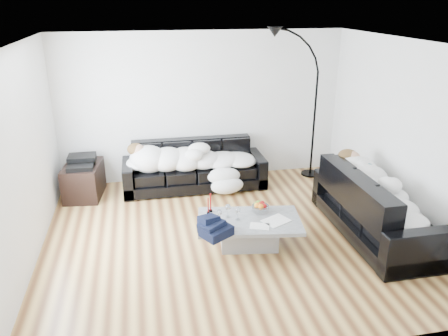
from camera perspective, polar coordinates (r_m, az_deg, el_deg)
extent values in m
plane|color=brown|center=(6.16, 0.55, -8.82)|extent=(5.00, 5.00, 0.00)
cube|color=silver|center=(7.75, -2.84, 7.93)|extent=(5.00, 0.02, 2.60)
cube|color=silver|center=(5.69, -24.87, 0.88)|extent=(0.02, 4.50, 2.60)
cube|color=silver|center=(6.58, 22.47, 3.86)|extent=(0.02, 4.50, 2.60)
plane|color=white|center=(5.35, 0.65, 16.01)|extent=(5.00, 5.00, 0.00)
cube|color=black|center=(7.54, -3.91, 0.30)|extent=(2.42, 0.84, 0.79)
cube|color=black|center=(6.38, 19.30, -4.51)|extent=(0.95, 2.21, 0.89)
ellipsoid|color=#0F5A6F|center=(6.79, 16.33, -0.06)|extent=(0.42, 0.38, 0.20)
cube|color=#939699|center=(5.85, 3.28, -8.42)|extent=(1.44, 0.97, 0.39)
cylinder|color=white|center=(5.95, 4.79, -5.05)|extent=(0.23, 0.23, 0.14)
cylinder|color=white|center=(5.77, 0.52, -5.62)|extent=(0.08, 0.08, 0.18)
cylinder|color=white|center=(5.67, -0.61, -6.26)|extent=(0.08, 0.08, 0.17)
cylinder|color=white|center=(5.70, 1.80, -6.00)|extent=(0.10, 0.10, 0.18)
cylinder|color=maroon|center=(5.86, -2.08, -4.97)|extent=(0.05, 0.05, 0.22)
cylinder|color=maroon|center=(5.90, -1.77, -4.55)|extent=(0.05, 0.05, 0.27)
cube|color=silver|center=(5.75, 6.83, -6.81)|extent=(0.41, 0.38, 0.01)
cube|color=silver|center=(5.60, 4.68, -7.56)|extent=(0.29, 0.25, 0.01)
cube|color=black|center=(7.58, -17.84, -1.55)|extent=(0.65, 0.87, 0.56)
cube|color=black|center=(7.46, -18.14, 0.88)|extent=(0.44, 0.34, 0.13)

